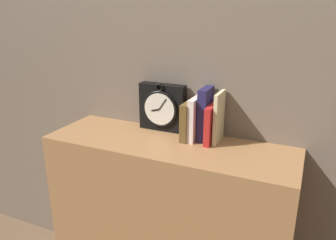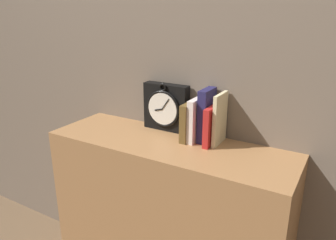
{
  "view_description": "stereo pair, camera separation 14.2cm",
  "coord_description": "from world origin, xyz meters",
  "px_view_note": "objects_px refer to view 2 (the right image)",
  "views": [
    {
      "loc": [
        0.55,
        -1.23,
        1.48
      ],
      "look_at": [
        0.0,
        0.0,
        1.01
      ],
      "focal_mm": 35.0,
      "sensor_mm": 36.0,
      "label": 1
    },
    {
      "loc": [
        0.68,
        -1.16,
        1.48
      ],
      "look_at": [
        0.0,
        0.0,
        1.01
      ],
      "focal_mm": 35.0,
      "sensor_mm": 36.0,
      "label": 2
    }
  ],
  "objects_px": {
    "book_slot2_navy": "(207,115)",
    "book_slot4_cream": "(220,119)",
    "book_slot3_red": "(213,125)",
    "book_slot0_brown": "(190,121)",
    "clock": "(166,107)",
    "book_slot1_white": "(197,119)"
  },
  "relations": [
    {
      "from": "clock",
      "to": "book_slot0_brown",
      "type": "bearing_deg",
      "value": -16.32
    },
    {
      "from": "book_slot1_white",
      "to": "book_slot3_red",
      "type": "distance_m",
      "value": 0.08
    },
    {
      "from": "book_slot2_navy",
      "to": "book_slot4_cream",
      "type": "xyz_separation_m",
      "value": [
        0.07,
        -0.01,
        -0.01
      ]
    },
    {
      "from": "clock",
      "to": "book_slot2_navy",
      "type": "distance_m",
      "value": 0.23
    },
    {
      "from": "book_slot1_white",
      "to": "book_slot3_red",
      "type": "xyz_separation_m",
      "value": [
        0.08,
        -0.0,
        -0.01
      ]
    },
    {
      "from": "book_slot0_brown",
      "to": "book_slot3_red",
      "type": "relative_size",
      "value": 1.01
    },
    {
      "from": "book_slot2_navy",
      "to": "book_slot3_red",
      "type": "relative_size",
      "value": 1.39
    },
    {
      "from": "book_slot3_red",
      "to": "book_slot0_brown",
      "type": "bearing_deg",
      "value": -179.83
    },
    {
      "from": "book_slot0_brown",
      "to": "book_slot2_navy",
      "type": "distance_m",
      "value": 0.08
    },
    {
      "from": "clock",
      "to": "book_slot1_white",
      "type": "height_order",
      "value": "clock"
    },
    {
      "from": "book_slot0_brown",
      "to": "book_slot3_red",
      "type": "xyz_separation_m",
      "value": [
        0.11,
        0.0,
        -0.0
      ]
    },
    {
      "from": "clock",
      "to": "book_slot0_brown",
      "type": "xyz_separation_m",
      "value": [
        0.16,
        -0.05,
        -0.03
      ]
    },
    {
      "from": "book_slot2_navy",
      "to": "clock",
      "type": "bearing_deg",
      "value": 173.01
    },
    {
      "from": "book_slot2_navy",
      "to": "book_slot3_red",
      "type": "height_order",
      "value": "book_slot2_navy"
    },
    {
      "from": "clock",
      "to": "book_slot3_red",
      "type": "bearing_deg",
      "value": -9.72
    },
    {
      "from": "book_slot2_navy",
      "to": "book_slot3_red",
      "type": "bearing_deg",
      "value": -24.75
    },
    {
      "from": "book_slot2_navy",
      "to": "book_slot1_white",
      "type": "bearing_deg",
      "value": -161.04
    },
    {
      "from": "clock",
      "to": "book_slot0_brown",
      "type": "relative_size",
      "value": 1.38
    },
    {
      "from": "clock",
      "to": "book_slot3_red",
      "type": "relative_size",
      "value": 1.38
    },
    {
      "from": "book_slot0_brown",
      "to": "book_slot1_white",
      "type": "distance_m",
      "value": 0.03
    },
    {
      "from": "book_slot2_navy",
      "to": "book_slot0_brown",
      "type": "bearing_deg",
      "value": -165.78
    },
    {
      "from": "book_slot0_brown",
      "to": "book_slot1_white",
      "type": "relative_size",
      "value": 0.88
    }
  ]
}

